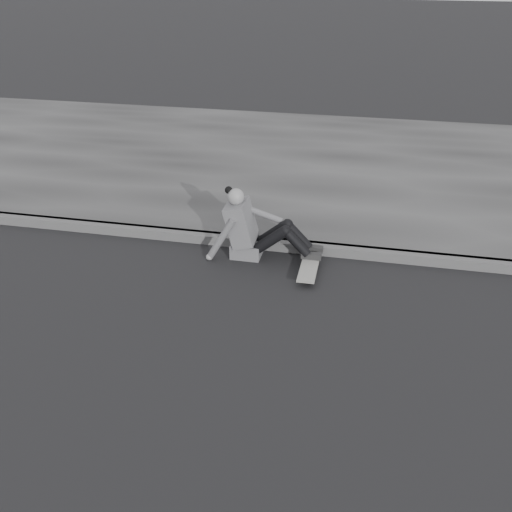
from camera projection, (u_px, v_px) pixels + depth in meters
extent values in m
plane|color=black|center=(214.00, 384.00, 4.96)|extent=(80.00, 80.00, 0.00)
cube|color=#4D4D4D|center=(268.00, 244.00, 7.15)|extent=(24.00, 0.16, 0.12)
cube|color=#373737|center=(301.00, 164.00, 9.74)|extent=(24.00, 6.00, 0.12)
cylinder|color=#A2A29D|center=(300.00, 280.00, 6.44)|extent=(0.03, 0.05, 0.05)
cylinder|color=#A2A29D|center=(313.00, 281.00, 6.41)|extent=(0.03, 0.05, 0.05)
cylinder|color=#A2A29D|center=(306.00, 258.00, 6.89)|extent=(0.03, 0.05, 0.05)
cylinder|color=#A2A29D|center=(318.00, 259.00, 6.86)|extent=(0.03, 0.05, 0.05)
cube|color=#29292C|center=(306.00, 279.00, 6.41)|extent=(0.16, 0.04, 0.03)
cube|color=#29292C|center=(312.00, 257.00, 6.86)|extent=(0.16, 0.04, 0.03)
cube|color=gray|center=(309.00, 266.00, 6.62)|extent=(0.20, 0.78, 0.02)
cube|color=#59595B|center=(247.00, 248.00, 6.98)|extent=(0.36, 0.34, 0.18)
cube|color=#59595B|center=(241.00, 223.00, 6.83)|extent=(0.37, 0.40, 0.57)
cube|color=#59595B|center=(230.00, 213.00, 6.79)|extent=(0.14, 0.30, 0.20)
cylinder|color=gray|center=(237.00, 204.00, 6.72)|extent=(0.09, 0.09, 0.08)
sphere|color=gray|center=(236.00, 197.00, 6.68)|extent=(0.20, 0.20, 0.20)
sphere|color=black|center=(229.00, 190.00, 6.68)|extent=(0.09, 0.09, 0.09)
cylinder|color=black|center=(271.00, 240.00, 6.75)|extent=(0.43, 0.13, 0.39)
cylinder|color=black|center=(274.00, 233.00, 6.90)|extent=(0.43, 0.13, 0.39)
cylinder|color=black|center=(296.00, 243.00, 6.70)|extent=(0.35, 0.11, 0.36)
cylinder|color=black|center=(298.00, 236.00, 6.85)|extent=(0.35, 0.11, 0.36)
sphere|color=black|center=(285.00, 231.00, 6.65)|extent=(0.13, 0.13, 0.13)
sphere|color=black|center=(288.00, 224.00, 6.81)|extent=(0.13, 0.13, 0.13)
cube|color=#282828|center=(311.00, 256.00, 6.74)|extent=(0.24, 0.08, 0.07)
cube|color=#282828|center=(313.00, 249.00, 6.90)|extent=(0.24, 0.08, 0.07)
cylinder|color=#59595B|center=(221.00, 239.00, 6.75)|extent=(0.38, 0.08, 0.58)
sphere|color=gray|center=(209.00, 257.00, 6.89)|extent=(0.08, 0.08, 0.08)
cylinder|color=#59595B|center=(263.00, 214.00, 6.89)|extent=(0.48, 0.08, 0.21)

